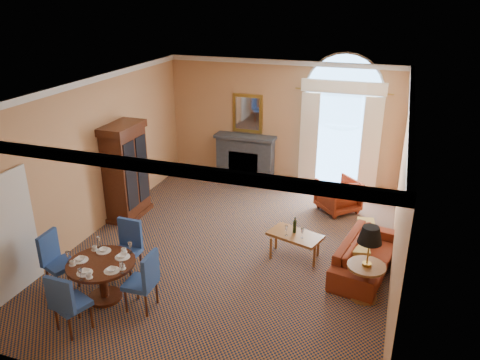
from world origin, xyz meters
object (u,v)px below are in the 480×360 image
(sofa, at_px, (366,255))
(side_table, at_px, (368,254))
(armchair, at_px, (338,195))
(armoire, at_px, (126,173))
(coffee_table, at_px, (295,236))
(dining_table, at_px, (102,271))

(sofa, height_order, side_table, side_table)
(sofa, bearing_deg, armchair, 30.10)
(armoire, relative_size, coffee_table, 1.94)
(sofa, relative_size, armchair, 2.47)
(armoire, distance_m, armchair, 4.82)
(armchair, bearing_deg, armoire, -22.04)
(coffee_table, relative_size, side_table, 0.85)
(coffee_table, bearing_deg, sofa, 17.10)
(armoire, xyz_separation_m, dining_table, (1.26, -2.84, -0.51))
(armchair, xyz_separation_m, side_table, (0.89, -3.21, 0.46))
(sofa, distance_m, side_table, 1.03)
(armchair, relative_size, side_table, 0.64)
(armchair, bearing_deg, sofa, 65.66)
(side_table, bearing_deg, armoire, 165.07)
(sofa, xyz_separation_m, armchair, (-0.84, 2.34, 0.08))
(dining_table, distance_m, side_table, 4.32)
(sofa, bearing_deg, side_table, -166.39)
(dining_table, height_order, sofa, dining_table)
(dining_table, relative_size, armchair, 1.33)
(armoire, relative_size, side_table, 1.65)
(sofa, relative_size, side_table, 1.59)
(armoire, bearing_deg, dining_table, -66.12)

